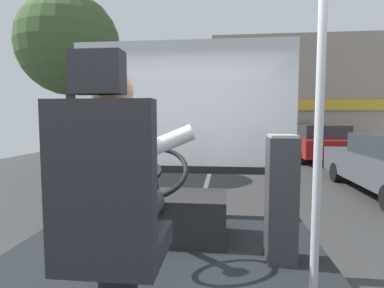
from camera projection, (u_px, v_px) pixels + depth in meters
The scene contains 12 objects.
ground at pixel (211, 169), 10.72m from camera, with size 18.00×44.00×0.06m.
driver_seat at pixel (110, 223), 1.45m from camera, with size 0.48×0.48×1.37m.
bus_driver at pixel (117, 175), 1.54m from camera, with size 0.75×0.53×0.81m.
steering_console at pixel (165, 214), 2.80m from camera, with size 1.10×1.06×0.87m.
handrail_pole at pixel (319, 125), 1.56m from camera, with size 0.04×0.04×2.11m.
fare_box at pixel (281, 199), 2.34m from camera, with size 0.22×0.26×0.97m.
windshield_panel at pixel (183, 122), 3.46m from camera, with size 2.50×0.08×1.48m.
street_tree at pixel (69, 46), 9.21m from camera, with size 2.99×2.99×5.41m.
shop_building at pixel (314, 94), 19.84m from camera, with size 12.93×5.18×6.49m.
parked_car_red at pixel (319, 142), 12.58m from camera, with size 2.03×4.09×1.46m.
parked_car_silver at pixel (300, 136), 17.53m from camera, with size 2.01×3.87×1.44m.
parked_car_green at pixel (279, 133), 21.98m from camera, with size 2.00×3.88×1.28m.
Camera 1 is at (0.48, -1.82, 1.73)m, focal length 28.87 mm.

